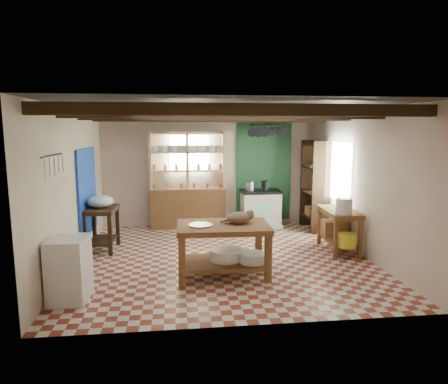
{
  "coord_description": "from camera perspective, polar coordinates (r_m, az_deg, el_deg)",
  "views": [
    {
      "loc": [
        -0.78,
        -6.76,
        2.24
      ],
      "look_at": [
        0.05,
        0.3,
        1.13
      ],
      "focal_mm": 32.0,
      "sensor_mm": 36.0,
      "label": 1
    }
  ],
  "objects": [
    {
      "name": "blue_wall_patch",
      "position": [
        7.92,
        -18.95,
        0.15
      ],
      "size": [
        0.04,
        1.4,
        1.6
      ],
      "primitive_type": "cube",
      "color": "#1844B5",
      "rests_on": "wall_left"
    },
    {
      "name": "wall_front",
      "position": [
        4.43,
        3.61,
        -3.39
      ],
      "size": [
        5.0,
        0.04,
        2.6
      ],
      "primitive_type": "cube",
      "color": "beige",
      "rests_on": "floor"
    },
    {
      "name": "kettle_right",
      "position": [
        9.22,
        5.86,
        0.92
      ],
      "size": [
        0.17,
        0.17,
        0.21
      ],
      "primitive_type": "cylinder",
      "rotation": [
        0.0,
        0.0,
        0.01
      ],
      "color": "black",
      "rests_on": "stove"
    },
    {
      "name": "steel_tray",
      "position": [
        6.09,
        -3.39,
        -4.74
      ],
      "size": [
        0.37,
        0.37,
        0.02
      ],
      "primitive_type": "cylinder",
      "rotation": [
        0.0,
        0.0,
        -0.02
      ],
      "color": "#A4A4AB",
      "rests_on": "work_table"
    },
    {
      "name": "wicker_basket",
      "position": [
        8.02,
        15.36,
        -5.01
      ],
      "size": [
        0.45,
        0.37,
        0.3
      ],
      "primitive_type": "cube",
      "rotation": [
        0.0,
        0.0,
        -0.06
      ],
      "color": "olive",
      "rests_on": "right_counter"
    },
    {
      "name": "pot_rack",
      "position": [
        9.04,
        6.33,
        8.47
      ],
      "size": [
        0.86,
        0.12,
        0.36
      ],
      "primitive_type": "cube",
      "color": "black",
      "rests_on": "ceiling"
    },
    {
      "name": "floor",
      "position": [
        7.17,
        -0.12,
        -9.4
      ],
      "size": [
        5.0,
        5.0,
        0.02
      ],
      "primitive_type": "cube",
      "color": "maroon",
      "rests_on": "ground"
    },
    {
      "name": "white_bucket",
      "position": [
        7.29,
        16.77,
        -1.91
      ],
      "size": [
        0.3,
        0.3,
        0.28
      ],
      "primitive_type": "cylinder",
      "rotation": [
        0.0,
        0.0,
        -0.06
      ],
      "color": "silver",
      "rests_on": "right_counter"
    },
    {
      "name": "yellow_tub",
      "position": [
        7.35,
        17.19,
        -6.63
      ],
      "size": [
        0.34,
        0.34,
        0.23
      ],
      "primitive_type": "cylinder",
      "rotation": [
        0.0,
        0.0,
        -0.06
      ],
      "color": "gold",
      "rests_on": "right_counter"
    },
    {
      "name": "green_wall_patch",
      "position": [
        9.5,
        5.67,
        2.88
      ],
      "size": [
        1.3,
        0.04,
        2.3
      ],
      "primitive_type": "cube",
      "color": "#1E4C2A",
      "rests_on": "wall_back"
    },
    {
      "name": "basin_large",
      "position": [
        6.35,
        0.27,
        -8.91
      ],
      "size": [
        0.52,
        0.52,
        0.18
      ],
      "primitive_type": "cylinder",
      "rotation": [
        0.0,
        0.0,
        -0.02
      ],
      "color": "silver",
      "rests_on": "work_table"
    },
    {
      "name": "basin_small",
      "position": [
        6.26,
        4.1,
        -9.33
      ],
      "size": [
        0.43,
        0.43,
        0.15
      ],
      "primitive_type": "cylinder",
      "rotation": [
        0.0,
        0.0,
        -0.02
      ],
      "color": "silver",
      "rests_on": "work_table"
    },
    {
      "name": "tall_rack",
      "position": [
        9.17,
        12.84,
        0.92
      ],
      "size": [
        0.4,
        0.86,
        2.0
      ],
      "primitive_type": "cube",
      "color": "#322011",
      "rests_on": "floor"
    },
    {
      "name": "window_back",
      "position": [
        9.26,
        -4.99,
        5.53
      ],
      "size": [
        0.9,
        0.02,
        0.8
      ],
      "primitive_type": "cube",
      "color": "beige",
      "rests_on": "wall_back"
    },
    {
      "name": "ceiling",
      "position": [
        6.81,
        -0.13,
        11.93
      ],
      "size": [
        5.0,
        5.0,
        0.02
      ],
      "primitive_type": "cube",
      "color": "#404045",
      "rests_on": "wall_back"
    },
    {
      "name": "ceiling_beams",
      "position": [
        6.81,
        -0.13,
        10.92
      ],
      "size": [
        5.0,
        3.8,
        0.15
      ],
      "primitive_type": "cube",
      "color": "#322011",
      "rests_on": "ceiling"
    },
    {
      "name": "wall_left",
      "position": [
        7.04,
        -20.79,
        0.64
      ],
      "size": [
        0.04,
        5.0,
        2.6
      ],
      "primitive_type": "cube",
      "color": "beige",
      "rests_on": "floor"
    },
    {
      "name": "white_cabinet",
      "position": [
        5.72,
        -21.26,
        -10.27
      ],
      "size": [
        0.5,
        0.59,
        0.85
      ],
      "primitive_type": "cube",
      "rotation": [
        0.0,
        0.0,
        -0.05
      ],
      "color": "silver",
      "rests_on": "floor"
    },
    {
      "name": "shelving_unit",
      "position": [
        9.14,
        -5.22,
        1.71
      ],
      "size": [
        1.7,
        0.34,
        2.2
      ],
      "primitive_type": "cube",
      "color": "tan",
      "rests_on": "floor"
    },
    {
      "name": "wall_right",
      "position": [
        7.57,
        19.03,
        1.28
      ],
      "size": [
        0.04,
        5.0,
        2.6
      ],
      "primitive_type": "cube",
      "color": "beige",
      "rests_on": "floor"
    },
    {
      "name": "cat",
      "position": [
        6.21,
        2.11,
        -3.7
      ],
      "size": [
        0.44,
        0.36,
        0.18
      ],
      "primitive_type": "ellipsoid",
      "rotation": [
        0.0,
        0.0,
        0.15
      ],
      "color": "#83654C",
      "rests_on": "work_table"
    },
    {
      "name": "work_table",
      "position": [
        6.27,
        -0.14,
        -8.2
      ],
      "size": [
        1.43,
        0.97,
        0.8
      ],
      "primitive_type": "cube",
      "rotation": [
        0.0,
        0.0,
        -0.02
      ],
      "color": "brown",
      "rests_on": "floor"
    },
    {
      "name": "right_counter",
      "position": [
        7.74,
        16.07,
        -5.29
      ],
      "size": [
        0.61,
        1.12,
        0.78
      ],
      "primitive_type": "cube",
      "rotation": [
        0.0,
        0.0,
        -0.06
      ],
      "color": "brown",
      "rests_on": "floor"
    },
    {
      "name": "window_right",
      "position": [
        8.46,
        16.02,
        2.86
      ],
      "size": [
        0.02,
        1.3,
        1.2
      ],
      "primitive_type": "cube",
      "color": "beige",
      "rests_on": "wall_right"
    },
    {
      "name": "kettle_left",
      "position": [
        9.15,
        3.73,
        0.87
      ],
      "size": [
        0.18,
        0.18,
        0.2
      ],
      "primitive_type": "cylinder",
      "rotation": [
        0.0,
        0.0,
        0.01
      ],
      "color": "#A4A4AB",
      "rests_on": "stove"
    },
    {
      "name": "enamel_bowl",
      "position": [
        7.7,
        -17.24,
        -1.27
      ],
      "size": [
        0.49,
        0.49,
        0.23
      ],
      "primitive_type": "ellipsoid",
      "rotation": [
        0.0,
        0.0,
        -0.05
      ],
      "color": "silver",
      "rests_on": "prep_table"
    },
    {
      "name": "prep_table",
      "position": [
        7.8,
        -17.06,
        -5.07
      ],
      "size": [
        0.59,
        0.83,
        0.82
      ],
      "primitive_type": "cube",
      "rotation": [
        0.0,
        0.0,
        -0.05
      ],
      "color": "#322011",
      "rests_on": "floor"
    },
    {
      "name": "wall_back",
      "position": [
        9.34,
        -1.89,
        3.13
      ],
      "size": [
        5.0,
        0.04,
        2.6
      ],
      "primitive_type": "cube",
      "color": "beige",
      "rests_on": "floor"
    },
    {
      "name": "stove",
      "position": [
        9.29,
        5.21,
        -2.36
      ],
      "size": [
        0.89,
        0.61,
        0.86
      ],
      "primitive_type": "cube",
      "rotation": [
        0.0,
        0.0,
        0.01
      ],
      "color": "beige",
      "rests_on": "floor"
    },
    {
      "name": "utensil_rail",
      "position": [
        5.82,
        -23.31,
        3.63
      ],
      "size": [
        0.06,
        0.9,
        0.28
      ],
      "primitive_type": "cube",
      "color": "black",
      "rests_on": "wall_left"
    }
  ]
}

